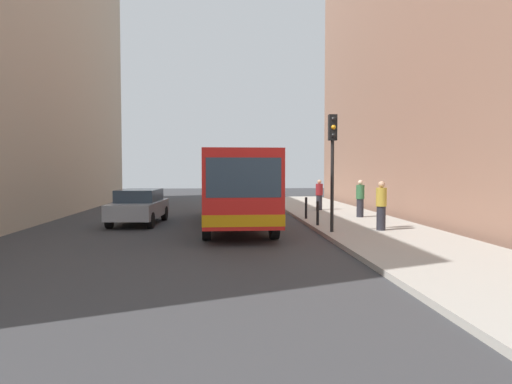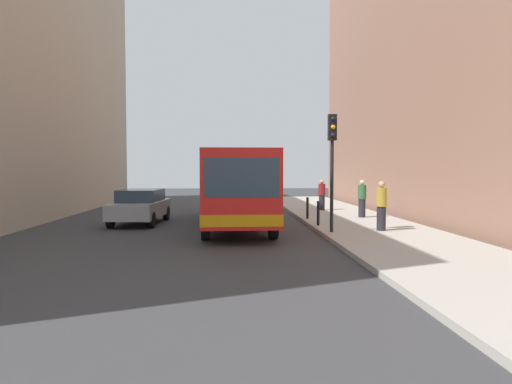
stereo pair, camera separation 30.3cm
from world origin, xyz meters
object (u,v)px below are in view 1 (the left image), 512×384
Objects in this scene: car_beside_bus at (139,206)px; pedestrian_mid_sidewalk at (360,199)px; traffic_light at (333,150)px; bus at (234,184)px; bollard_mid at (306,208)px; bollard_near at (318,213)px; pedestrian_near_signal at (381,206)px; pedestrian_far_sidewalk at (319,195)px.

pedestrian_mid_sidewalk is (9.89, 0.66, 0.22)m from car_beside_bus.
car_beside_bus is 1.10× the size of traffic_light.
car_beside_bus is (-4.07, 0.79, -0.94)m from bus.
car_beside_bus reaches higher than bollard_mid.
bus is 11.65× the size of bollard_near.
bollard_near is at bearing 92.95° from traffic_light.
bus is 3.54m from bollard_mid.
bus is 3.72m from bollard_near.
bus reaches higher than car_beside_bus.
bollard_mid is at bearing -164.12° from bus.
bus is 6.48× the size of pedestrian_mid_sidewalk.
bus is at bearing 133.92° from traffic_light.
car_beside_bus is at bearing 162.49° from bollard_near.
bollard_mid is at bearing 67.40° from pedestrian_near_signal.
bus is 2.46× the size of car_beside_bus.
bollard_near is at bearing 166.11° from car_beside_bus.
bollard_near is 0.58× the size of pedestrian_far_sidewalk.
traffic_light is at bearing 153.78° from car_beside_bus.
traffic_light is (3.32, -3.45, 1.28)m from bus.
pedestrian_far_sidewalk is (1.52, 6.82, 0.34)m from bollard_near.
pedestrian_far_sidewalk reaches higher than car_beside_bus.
car_beside_bus is at bearing -178.51° from bollard_mid.
bollard_near and bollard_mid have the same top height.
bus is 6.11m from pedestrian_near_signal.
traffic_light is 5.03m from bollard_mid.
pedestrian_far_sidewalk is at bearing 77.47° from bollard_near.
bollard_near is (7.29, -2.30, -0.16)m from car_beside_bus.
bollard_mid is 4.60m from pedestrian_far_sidewalk.
pedestrian_mid_sidewalk is at bearing -172.53° from car_beside_bus.
pedestrian_mid_sidewalk reaches higher than bollard_near.
car_beside_bus is 2.76× the size of pedestrian_far_sidewalk.
traffic_light is at bearing -167.43° from pedestrian_far_sidewalk.
traffic_light is 9.11m from pedestrian_far_sidewalk.
bus reaches higher than bollard_mid.
pedestrian_far_sidewalk is (1.52, 4.33, 0.34)m from bollard_mid.
bus is 4.95m from traffic_light.
traffic_light is 2.31× the size of pedestrian_near_signal.
bollard_near is at bearing -56.68° from pedestrian_mid_sidewalk.
traffic_light reaches higher than bus.
traffic_light is 2.40× the size of pedestrian_mid_sidewalk.
bollard_mid is 0.56× the size of pedestrian_mid_sidewalk.
pedestrian_mid_sidewalk is (5.82, 1.46, -0.72)m from bus.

